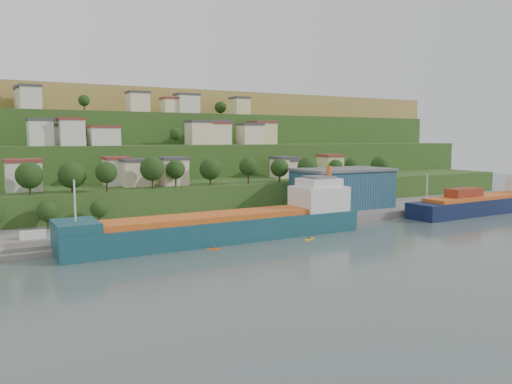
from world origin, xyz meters
TOP-DOWN VIEW (x-y plane):
  - ground at (0.00, 0.00)m, footprint 500.00×500.00m
  - quay at (20.00, 28.00)m, footprint 220.00×26.00m
  - pebble_beach at (-55.00, 22.00)m, footprint 40.00×18.00m
  - hillside at (-0.02, 168.68)m, footprint 360.00×211.14m
  - cargo_ship_near at (-11.19, 10.49)m, footprint 75.26×12.57m
  - cargo_ship_far at (84.37, 8.65)m, footprint 63.67×12.09m
  - warehouse at (40.03, 31.00)m, footprint 31.17×19.28m
  - caravan at (-53.90, 24.95)m, footprint 5.68×2.76m
  - dinghy at (-42.63, 20.15)m, footprint 4.50×2.63m
  - kayak_orange at (-19.13, 2.64)m, footprint 3.11×1.72m
  - kayak_yellow at (5.51, 0.98)m, footprint 3.49×1.74m

SIDE VIEW (x-z plane):
  - ground at x=0.00m, z-range 0.00..0.00m
  - quay at x=20.00m, z-range -2.00..2.00m
  - pebble_beach at x=-55.00m, z-range -1.20..1.20m
  - hillside at x=-0.02m, z-range -47.91..48.09m
  - kayak_orange at x=-19.13m, z-range -0.16..0.62m
  - kayak_yellow at x=5.51m, z-range -0.18..0.69m
  - dinghy at x=-42.63m, z-range 1.20..2.05m
  - caravan at x=-53.90m, z-range 1.20..3.77m
  - cargo_ship_far at x=84.37m, z-range -5.89..11.34m
  - cargo_ship_near at x=-11.19m, z-range -6.58..12.75m
  - warehouse at x=40.03m, z-range 2.03..14.83m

